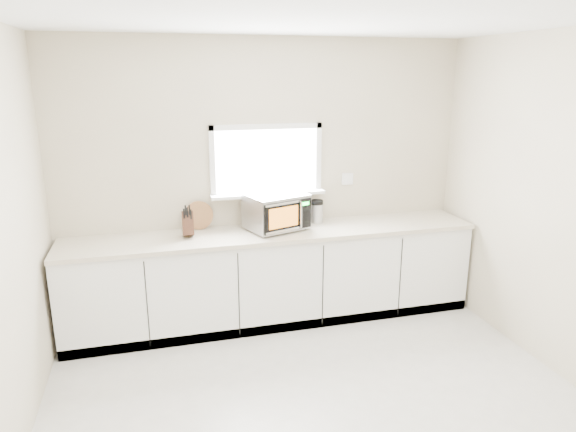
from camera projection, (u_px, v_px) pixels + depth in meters
name	position (u px, v px, depth m)	size (l,w,h in m)	color
ground	(332.00, 428.00, 3.54)	(4.00, 4.00, 0.00)	beige
back_wall	(266.00, 179.00, 5.03)	(4.00, 0.17, 2.70)	beige
cabinets	(274.00, 278.00, 5.00)	(3.92, 0.60, 0.88)	white
countertop	(274.00, 233.00, 4.87)	(3.92, 0.64, 0.04)	beige
microwave	(276.00, 211.00, 4.87)	(0.63, 0.56, 0.34)	black
knife_block	(188.00, 223.00, 4.67)	(0.11, 0.21, 0.31)	#482B19
cutting_board	(199.00, 215.00, 4.89)	(0.27, 0.27, 0.02)	#AE7043
coffee_grinder	(317.00, 211.00, 5.12)	(0.15, 0.15, 0.23)	#ADB0B5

